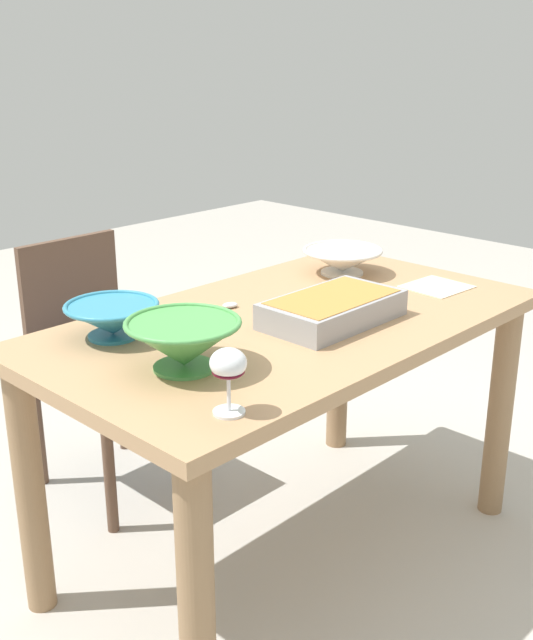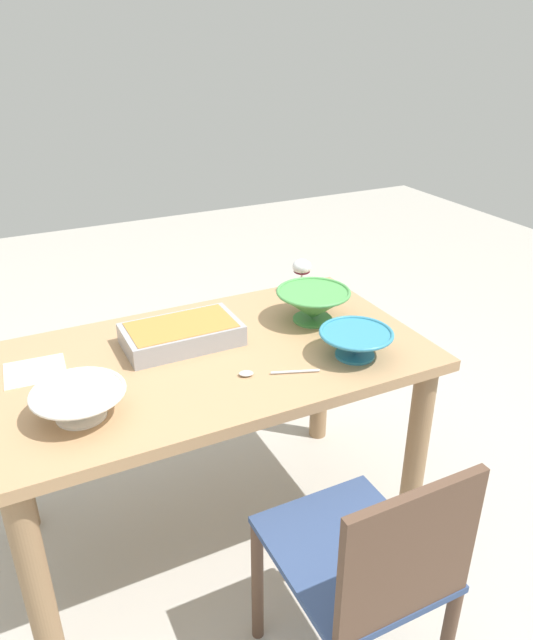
{
  "view_description": "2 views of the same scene",
  "coord_description": "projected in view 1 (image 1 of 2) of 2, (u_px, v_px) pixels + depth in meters",
  "views": [
    {
      "loc": [
        -1.46,
        -1.32,
        1.42
      ],
      "look_at": [
        -0.11,
        -0.02,
        0.77
      ],
      "focal_mm": 43.79,
      "sensor_mm": 36.0,
      "label": 1
    },
    {
      "loc": [
        0.57,
        1.58,
        1.68
      ],
      "look_at": [
        -0.25,
        -0.08,
        0.77
      ],
      "focal_mm": 33.56,
      "sensor_mm": 36.0,
      "label": 2
    }
  ],
  "objects": [
    {
      "name": "mixing_bowl",
      "position": [
        342.0,
        260.0,
        2.47
      ],
      "size": [
        0.25,
        0.25,
        0.08
      ],
      "color": "white",
      "rests_on": "dining_table"
    },
    {
      "name": "dining_table",
      "position": [
        289.0,
        361.0,
        2.12
      ],
      "size": [
        1.39,
        0.78,
        0.74
      ],
      "color": "tan",
      "rests_on": "ground_plane"
    },
    {
      "name": "chair",
      "position": [
        98.0,
        353.0,
        2.58
      ],
      "size": [
        0.38,
        0.44,
        0.83
      ],
      "color": "#334772",
      "rests_on": "ground_plane"
    },
    {
      "name": "casserole_dish",
      "position": [
        332.0,
        308.0,
        2.03
      ],
      "size": [
        0.38,
        0.21,
        0.07
      ],
      "color": "#99999E",
      "rests_on": "dining_table"
    },
    {
      "name": "serving_spoon",
      "position": [
        213.0,
        308.0,
        2.13
      ],
      "size": [
        0.24,
        0.1,
        0.01
      ],
      "color": "silver",
      "rests_on": "dining_table"
    },
    {
      "name": "napkin",
      "position": [
        437.0,
        287.0,
        2.34
      ],
      "size": [
        0.19,
        0.18,
        0.0
      ],
      "primitive_type": "cube",
      "rotation": [
        0.0,
        0.0,
        -0.06
      ],
      "color": "beige",
      "rests_on": "dining_table"
    },
    {
      "name": "wine_glass",
      "position": [
        228.0,
        368.0,
        1.5
      ],
      "size": [
        0.07,
        0.07,
        0.14
      ],
      "color": "white",
      "rests_on": "dining_table"
    },
    {
      "name": "ground_plane",
      "position": [
        287.0,
        552.0,
        2.33
      ],
      "size": [
        8.0,
        8.0,
        0.0
      ],
      "primitive_type": "plane",
      "color": "#B2ADA3"
    },
    {
      "name": "serving_bowl",
      "position": [
        184.0,
        342.0,
        1.73
      ],
      "size": [
        0.26,
        0.26,
        0.12
      ],
      "color": "#4C994C",
      "rests_on": "dining_table"
    },
    {
      "name": "small_bowl",
      "position": [
        112.0,
        318.0,
        1.92
      ],
      "size": [
        0.23,
        0.23,
        0.09
      ],
      "color": "teal",
      "rests_on": "dining_table"
    }
  ]
}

